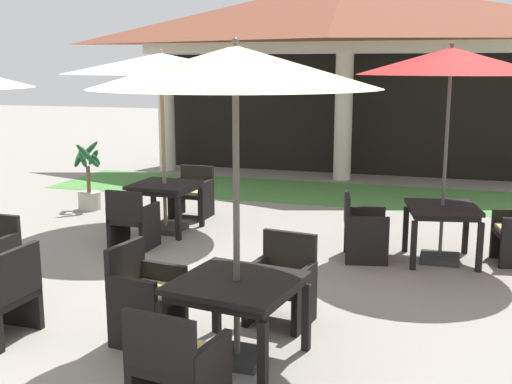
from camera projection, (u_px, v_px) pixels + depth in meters
ground_plane at (177, 343)px, 5.90m from camera, size 60.00×60.00×0.00m
background_pavilion at (346, 25)px, 13.83m from camera, size 9.84×3.03×4.37m
lawn_strip at (328, 193)px, 12.84m from camera, size 11.64×2.43×0.01m
patio_table_near_foreground at (442, 213)px, 8.26m from camera, size 1.03×1.03×0.75m
patio_umbrella_near_foreground at (451, 63)px, 7.89m from camera, size 2.37×2.37×2.82m
patio_chair_near_foreground_west at (363, 229)px, 8.42m from camera, size 0.67×0.73×0.87m
patio_table_mid_left at (237, 290)px, 5.43m from camera, size 1.13×1.13×0.74m
patio_umbrella_mid_left at (235, 70)px, 5.07m from camera, size 2.36×2.36×2.76m
patio_chair_mid_left_west at (145, 297)px, 5.88m from camera, size 0.61×0.63×0.92m
patio_chair_mid_left_south at (176, 365)px, 4.63m from camera, size 0.67×0.62×0.86m
patio_chair_mid_left_north at (282, 284)px, 6.33m from camera, size 0.67×0.62×0.88m
patio_table_mid_right at (165, 190)px, 9.80m from camera, size 0.96×0.96×0.75m
patio_umbrella_mid_right at (161, 65)px, 9.43m from camera, size 2.94×2.94×2.78m
patio_chair_mid_right_north at (192, 194)px, 10.79m from camera, size 0.63×0.59×0.85m
patio_chair_mid_right_south at (132, 220)px, 8.91m from camera, size 0.59×0.55×0.86m
patio_chair_far_back_east at (0, 297)px, 5.96m from camera, size 0.59×0.65×0.89m
potted_palm_left_edge at (89, 185)px, 11.33m from camera, size 0.65×0.66×1.23m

